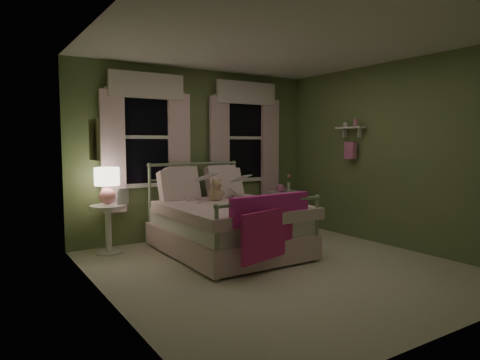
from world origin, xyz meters
TOP-DOWN VIEW (x-y plane):
  - room_shell at (0.00, 0.00)m, footprint 4.20×4.20m
  - bed at (-0.16, 0.96)m, footprint 1.58×2.04m
  - pink_throw at (-0.16, -0.06)m, footprint 1.10×0.34m
  - child_left at (-0.44, 1.38)m, footprint 0.29×0.23m
  - child_right at (0.12, 1.38)m, footprint 0.34×0.27m
  - book_left at (-0.44, 1.13)m, footprint 0.22×0.15m
  - book_right at (0.12, 1.13)m, footprint 0.22×0.16m
  - teddy_bear at (-0.16, 1.23)m, footprint 0.24×0.20m
  - nightstand_left at (-1.52, 1.72)m, footprint 0.46×0.46m
  - table_lamp at (-1.52, 1.72)m, footprint 0.32×0.32m
  - book_nightstand at (-1.42, 1.64)m, footprint 0.17×0.23m
  - nightstand_right at (1.45, 1.73)m, footprint 0.50×0.40m
  - pink_toy at (1.35, 1.72)m, footprint 0.14×0.20m
  - bud_vase at (1.57, 1.78)m, footprint 0.06×0.06m
  - window_left at (-0.85, 2.03)m, footprint 1.34×0.13m
  - window_right at (0.85, 2.03)m, footprint 1.34×0.13m
  - wall_shelf at (1.90, 0.70)m, footprint 0.15×0.50m
  - framed_picture at (-1.95, 0.60)m, footprint 0.03×0.32m

SIDE VIEW (x-z plane):
  - bed at x=-0.16m, z-range -0.21..0.98m
  - nightstand_left at x=-1.52m, z-range 0.09..0.74m
  - nightstand_right at x=1.45m, z-range 0.23..0.87m
  - pink_throw at x=-0.16m, z-range 0.26..0.96m
  - book_nightstand at x=-1.42m, z-range 0.65..0.67m
  - pink_toy at x=1.35m, z-range 0.64..0.78m
  - bud_vase at x=1.57m, z-range 0.65..0.93m
  - teddy_bear at x=-0.16m, z-range 0.63..0.95m
  - child_right at x=0.12m, z-range 0.57..1.24m
  - child_left at x=-0.44m, z-range 0.57..1.26m
  - book_right at x=0.12m, z-range 0.79..1.05m
  - table_lamp at x=-1.52m, z-range 0.71..1.20m
  - book_left at x=-0.44m, z-range 0.83..1.09m
  - room_shell at x=0.00m, z-range -0.80..3.40m
  - framed_picture at x=-1.95m, z-range 1.29..1.71m
  - wall_shelf at x=1.90m, z-range 1.22..1.82m
  - window_left at x=-0.85m, z-range 0.64..2.60m
  - window_right at x=0.85m, z-range 0.64..2.60m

